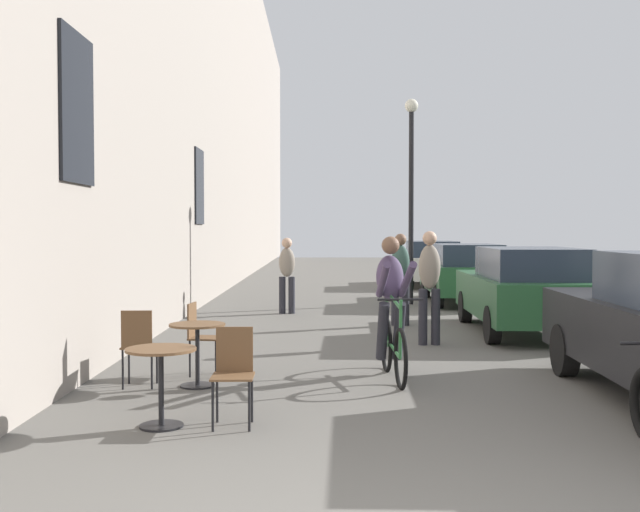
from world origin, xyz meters
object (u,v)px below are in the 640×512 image
at_px(parked_car_third, 466,272).
at_px(cafe_table_mid, 200,341).
at_px(parked_car_fourth, 433,263).
at_px(cafe_chair_mid_toward_wall, 203,333).
at_px(street_lamp, 414,174).
at_px(pedestrian_near, 432,281).
at_px(cafe_chair_near_toward_street, 236,369).
at_px(cafe_chair_mid_toward_street, 141,342).
at_px(pedestrian_far, 289,271).
at_px(cafe_table_near, 163,370).
at_px(cyclist_on_bicycle, 394,311).
at_px(parked_car_second, 527,289).
at_px(pedestrian_mid, 403,274).

bearing_deg(parked_car_third, cafe_table_mid, -116.92).
bearing_deg(cafe_table_mid, parked_car_fourth, 72.12).
height_order(cafe_chair_mid_toward_wall, parked_car_fourth, parked_car_fourth).
bearing_deg(street_lamp, pedestrian_near, -94.35).
bearing_deg(cafe_chair_near_toward_street, cafe_chair_mid_toward_street, 128.25).
bearing_deg(pedestrian_far, cafe_chair_near_toward_street, -90.56).
distance_m(cafe_chair_near_toward_street, parked_car_fourth, 17.41).
distance_m(cafe_table_near, street_lamp, 12.00).
bearing_deg(parked_car_third, street_lamp, -168.81).
bearing_deg(cyclist_on_bicycle, cafe_chair_near_toward_street, -126.76).
xyz_separation_m(cafe_table_mid, pedestrian_near, (3.10, 3.08, 0.48)).
bearing_deg(parked_car_second, street_lamp, 105.12).
bearing_deg(parked_car_third, pedestrian_near, -105.35).
bearing_deg(cafe_table_near, cafe_chair_mid_toward_wall, 90.78).
distance_m(cafe_table_near, parked_car_second, 7.90).
bearing_deg(cafe_chair_near_toward_street, parked_car_third, 69.23).
distance_m(cyclist_on_bicycle, parked_car_second, 4.66).
xyz_separation_m(cyclist_on_bicycle, pedestrian_near, (0.83, 2.52, 0.19)).
relative_size(cafe_chair_near_toward_street, cafe_chair_mid_toward_street, 1.00).
distance_m(cafe_chair_mid_toward_wall, cyclist_on_bicycle, 2.37).
distance_m(cafe_chair_mid_toward_street, parked_car_third, 11.21).
distance_m(cafe_chair_near_toward_street, cyclist_on_bicycle, 2.80).
height_order(cafe_chair_near_toward_street, cafe_chair_mid_toward_wall, same).
bearing_deg(cafe_chair_mid_toward_street, parked_car_fourth, 70.01).
height_order(cafe_chair_mid_toward_wall, pedestrian_near, pedestrian_near).
bearing_deg(cafe_table_near, cafe_chair_near_toward_street, 6.68).
distance_m(pedestrian_near, parked_car_third, 6.83).
distance_m(pedestrian_far, parked_car_second, 5.22).
height_order(cafe_chair_mid_toward_street, pedestrian_far, pedestrian_far).
bearing_deg(cafe_table_mid, cafe_chair_near_toward_street, -70.08).
xyz_separation_m(cafe_chair_mid_toward_wall, parked_car_second, (5.01, 3.70, 0.25)).
bearing_deg(pedestrian_far, cafe_chair_mid_toward_wall, -96.52).
height_order(cafe_chair_mid_toward_wall, pedestrian_far, pedestrian_far).
distance_m(cafe_table_near, pedestrian_mid, 7.76).
height_order(cafe_chair_mid_toward_street, pedestrian_near, pedestrian_near).
distance_m(cafe_chair_near_toward_street, parked_car_second, 7.44).
height_order(cafe_chair_mid_toward_wall, cyclist_on_bicycle, cyclist_on_bicycle).
bearing_deg(cafe_chair_mid_toward_street, parked_car_second, 38.55).
relative_size(cafe_table_near, street_lamp, 0.15).
height_order(cafe_table_mid, cafe_chair_mid_toward_wall, cafe_chair_mid_toward_wall).
bearing_deg(cyclist_on_bicycle, pedestrian_far, 102.95).
height_order(cafe_chair_mid_toward_wall, parked_car_second, parked_car_second).
bearing_deg(cafe_chair_mid_toward_wall, cafe_chair_mid_toward_street, -127.52).
bearing_deg(pedestrian_mid, pedestrian_near, -85.14).
bearing_deg(street_lamp, pedestrian_mid, -99.69).
bearing_deg(parked_car_fourth, cafe_chair_mid_toward_wall, -108.92).
bearing_deg(pedestrian_near, parked_car_third, 74.65).
distance_m(cafe_chair_mid_toward_wall, pedestrian_near, 4.01).
height_order(pedestrian_near, pedestrian_far, pedestrian_near).
relative_size(street_lamp, parked_car_fourth, 1.21).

